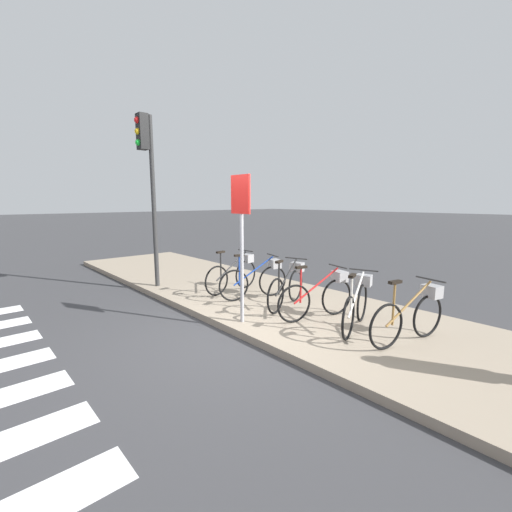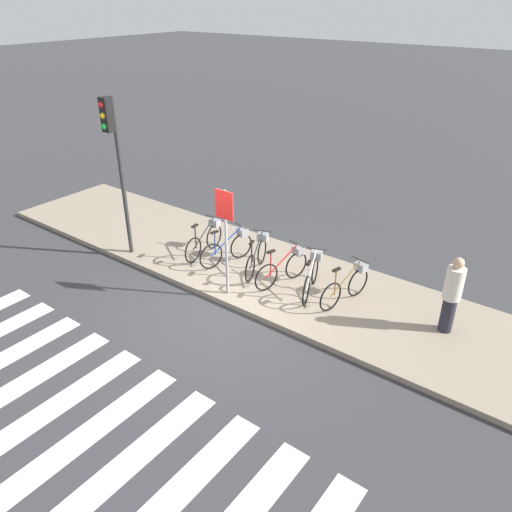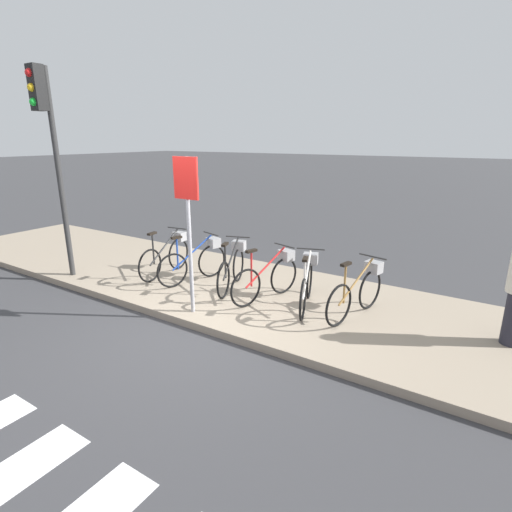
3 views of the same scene
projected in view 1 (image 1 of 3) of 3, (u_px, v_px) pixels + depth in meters
The scene contains 10 objects.
ground_plane at pixel (239, 338), 5.25m from camera, with size 120.00×120.00×0.00m, color #38383A.
sidewalk at pixel (306, 313), 6.27m from camera, with size 16.35×3.13×0.12m.
parked_bicycle_0 at pixel (235, 272), 7.52m from camera, with size 0.46×1.51×0.93m.
parked_bicycle_1 at pixel (258, 278), 6.96m from camera, with size 0.56×1.47×0.93m.
parked_bicycle_2 at pixel (289, 284), 6.44m from camera, with size 0.62×1.45×0.93m.
parked_bicycle_3 at pixel (321, 294), 5.78m from camera, with size 0.55×1.47×0.93m.
parked_bicycle_4 at pixel (357, 302), 5.32m from camera, with size 0.63×1.44×0.93m.
parked_bicycle_5 at pixel (413, 313), 4.78m from camera, with size 0.50×1.49×0.93m.
traffic_light at pixel (147, 166), 7.53m from camera, with size 0.24×0.40×3.82m.
sign_post at pixel (241, 224), 5.38m from camera, with size 0.44×0.07×2.37m.
Camera 1 is at (3.89, -3.12, 2.09)m, focal length 24.00 mm.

